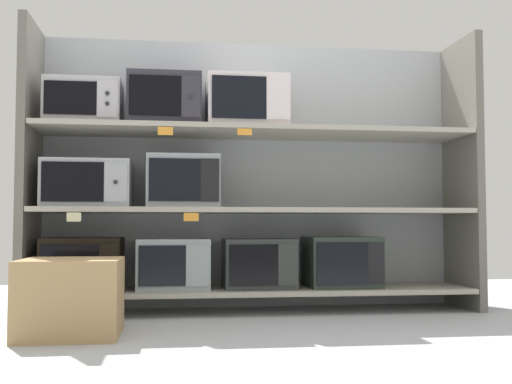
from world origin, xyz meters
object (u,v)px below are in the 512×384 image
microwave_4 (89,184)px  microwave_5 (183,182)px  microwave_1 (173,264)px  microwave_7 (165,102)px  microwave_0 (83,264)px  microwave_8 (246,104)px  shipping_carton (71,297)px  microwave_2 (259,263)px  microwave_3 (342,262)px  microwave_6 (84,104)px

microwave_4 → microwave_5: microwave_5 is taller
microwave_1 → microwave_7: bearing=180.0°
microwave_0 → microwave_1: (0.53, 0.00, -0.00)m
microwave_5 → microwave_8: microwave_8 is taller
microwave_0 → microwave_5: size_ratio=1.05×
microwave_1 → shipping_carton: size_ratio=0.93×
microwave_4 → microwave_5: bearing=0.0°
microwave_5 → shipping_carton: size_ratio=0.93×
microwave_2 → microwave_7: (-0.58, 0.00, 0.98)m
microwave_7 → shipping_carton: size_ratio=0.94×
shipping_carton → microwave_4: bearing=91.7°
microwave_8 → shipping_carton: microwave_8 is taller
microwave_3 → microwave_5: bearing=180.0°
microwave_4 → microwave_8: microwave_8 is taller
microwave_0 → microwave_4: microwave_4 is taller
microwave_1 → microwave_7: size_ratio=0.99×
microwave_1 → microwave_6: (-0.54, 0.00, 0.96)m
microwave_2 → microwave_5: (-0.46, 0.00, 0.50)m
microwave_6 → microwave_8: size_ratio=0.90×
microwave_7 → microwave_5: bearing=-0.1°
microwave_2 → microwave_5: bearing=180.0°
microwave_6 → shipping_carton: microwave_6 is taller
microwave_4 → microwave_6: bearing=179.4°
microwave_6 → microwave_0: bearing=-1.9°
microwave_2 → microwave_7: bearing=180.0°
microwave_3 → microwave_6: microwave_6 is taller
microwave_4 → microwave_6: (-0.03, 0.00, 0.48)m
shipping_carton → microwave_7: bearing=59.6°
microwave_6 → microwave_8: bearing=-0.0°
microwave_1 → microwave_2: 0.52m
microwave_7 → microwave_1: bearing=-0.0°
microwave_3 → microwave_5: microwave_5 is taller
microwave_0 → microwave_3: size_ratio=1.04×
microwave_2 → microwave_7: microwave_7 is taller
microwave_8 → shipping_carton: (-0.92, -0.72, -1.09)m
microwave_1 → microwave_0: bearing=-180.0°
microwave_4 → microwave_7: 0.67m
microwave_1 → microwave_7: (-0.06, 0.00, 0.98)m
microwave_0 → microwave_2: microwave_0 is taller
microwave_1 → microwave_4: (-0.50, -0.00, 0.48)m
microwave_2 → microwave_7: 1.14m
microwave_5 → microwave_6: size_ratio=0.98×
microwave_7 → microwave_8: 0.50m
microwave_3 → microwave_6: 1.84m
microwave_3 → microwave_8: size_ratio=0.89×
microwave_6 → microwave_8: 0.98m
microwave_0 → microwave_8: microwave_8 is taller
microwave_1 → microwave_5: (0.05, -0.00, 0.50)m
microwave_0 → microwave_7: size_ratio=1.04×
microwave_3 → microwave_4: microwave_4 is taller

